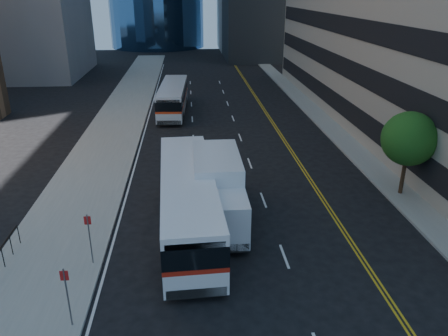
# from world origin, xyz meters

# --- Properties ---
(ground) EXTENTS (160.00, 160.00, 0.00)m
(ground) POSITION_xyz_m (0.00, 0.00, 0.00)
(ground) COLOR black
(ground) RESTS_ON ground
(sidewalk_west) EXTENTS (5.00, 90.00, 0.15)m
(sidewalk_west) POSITION_xyz_m (-10.50, 25.00, 0.07)
(sidewalk_west) COLOR gray
(sidewalk_west) RESTS_ON ground
(sidewalk_east) EXTENTS (2.00, 90.00, 0.15)m
(sidewalk_east) POSITION_xyz_m (9.00, 25.00, 0.07)
(sidewalk_east) COLOR gray
(sidewalk_east) RESTS_ON ground
(street_tree) EXTENTS (3.20, 3.20, 5.10)m
(street_tree) POSITION_xyz_m (9.00, 8.00, 3.64)
(street_tree) COLOR #332114
(street_tree) RESTS_ON sidewalk_east
(bus_front) EXTENTS (3.20, 12.27, 3.14)m
(bus_front) POSITION_xyz_m (-4.00, 4.95, 1.71)
(bus_front) COLOR white
(bus_front) RESTS_ON ground
(bus_rear) EXTENTS (2.97, 11.13, 2.84)m
(bus_rear) POSITION_xyz_m (-5.36, 28.73, 1.55)
(bus_rear) COLOR silver
(bus_rear) RESTS_ON ground
(box_truck) EXTENTS (2.55, 7.28, 3.48)m
(box_truck) POSITION_xyz_m (-2.38, 5.74, 1.84)
(box_truck) COLOR silver
(box_truck) RESTS_ON ground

